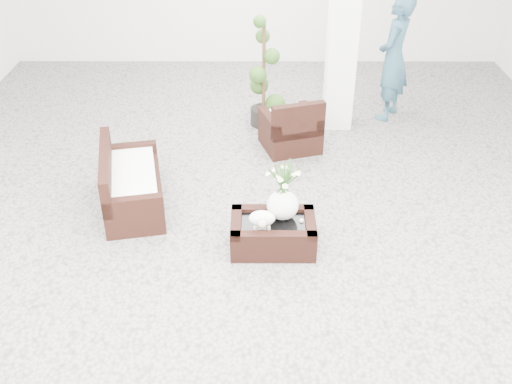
{
  "coord_description": "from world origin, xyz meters",
  "views": [
    {
      "loc": [
        0.01,
        -5.41,
        3.99
      ],
      "look_at": [
        0.0,
        -0.1,
        0.62
      ],
      "focal_mm": 42.09,
      "sensor_mm": 36.0,
      "label": 1
    }
  ],
  "objects_px": {
    "coffee_table": "(273,234)",
    "loveseat": "(132,178)",
    "armchair": "(291,122)",
    "topiary": "(264,73)"
  },
  "relations": [
    {
      "from": "topiary",
      "to": "coffee_table",
      "type": "bearing_deg",
      "value": -88.52
    },
    {
      "from": "topiary",
      "to": "loveseat",
      "type": "bearing_deg",
      "value": -125.29
    },
    {
      "from": "coffee_table",
      "to": "loveseat",
      "type": "bearing_deg",
      "value": 153.58
    },
    {
      "from": "armchair",
      "to": "topiary",
      "type": "xyz_separation_m",
      "value": [
        -0.37,
        0.74,
        0.43
      ]
    },
    {
      "from": "coffee_table",
      "to": "armchair",
      "type": "height_order",
      "value": "armchair"
    },
    {
      "from": "armchair",
      "to": "topiary",
      "type": "distance_m",
      "value": 0.93
    },
    {
      "from": "topiary",
      "to": "armchair",
      "type": "bearing_deg",
      "value": -63.67
    },
    {
      "from": "coffee_table",
      "to": "loveseat",
      "type": "height_order",
      "value": "loveseat"
    },
    {
      "from": "coffee_table",
      "to": "loveseat",
      "type": "xyz_separation_m",
      "value": [
        -1.64,
        0.82,
        0.21
      ]
    },
    {
      "from": "armchair",
      "to": "loveseat",
      "type": "height_order",
      "value": "armchair"
    }
  ]
}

